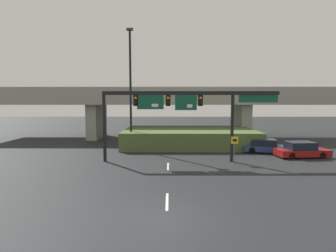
{
  "coord_description": "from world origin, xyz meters",
  "views": [
    {
      "loc": [
        0.13,
        -11.67,
        5.23
      ],
      "look_at": [
        0.0,
        9.28,
        3.28
      ],
      "focal_mm": 28.0,
      "sensor_mm": 36.0,
      "label": 1
    }
  ],
  "objects_px": {
    "parked_sedan_mid_right": "(301,150)",
    "signal_gantry": "(182,105)",
    "speed_limit_sign": "(235,146)",
    "parked_sedan_near_right": "(265,146)",
    "highway_light_pole_near": "(131,86)"
  },
  "relations": [
    {
      "from": "parked_sedan_mid_right",
      "to": "signal_gantry",
      "type": "bearing_deg",
      "value": -175.96
    },
    {
      "from": "speed_limit_sign",
      "to": "signal_gantry",
      "type": "bearing_deg",
      "value": 171.18
    },
    {
      "from": "speed_limit_sign",
      "to": "parked_sedan_near_right",
      "type": "height_order",
      "value": "speed_limit_sign"
    },
    {
      "from": "signal_gantry",
      "to": "speed_limit_sign",
      "type": "xyz_separation_m",
      "value": [
        4.42,
        -0.69,
        -3.44
      ]
    },
    {
      "from": "speed_limit_sign",
      "to": "highway_light_pole_near",
      "type": "xyz_separation_m",
      "value": [
        -9.75,
        6.84,
        5.36
      ]
    },
    {
      "from": "signal_gantry",
      "to": "parked_sedan_near_right",
      "type": "relative_size",
      "value": 3.19
    },
    {
      "from": "signal_gantry",
      "to": "parked_sedan_mid_right",
      "type": "xyz_separation_m",
      "value": [
        11.39,
        1.88,
        -4.29
      ]
    },
    {
      "from": "signal_gantry",
      "to": "speed_limit_sign",
      "type": "relative_size",
      "value": 6.46
    },
    {
      "from": "highway_light_pole_near",
      "to": "parked_sedan_near_right",
      "type": "relative_size",
      "value": 2.74
    },
    {
      "from": "signal_gantry",
      "to": "highway_light_pole_near",
      "type": "bearing_deg",
      "value": 130.89
    },
    {
      "from": "parked_sedan_mid_right",
      "to": "speed_limit_sign",
      "type": "bearing_deg",
      "value": -165.1
    },
    {
      "from": "speed_limit_sign",
      "to": "parked_sedan_near_right",
      "type": "bearing_deg",
      "value": 48.11
    },
    {
      "from": "speed_limit_sign",
      "to": "parked_sedan_mid_right",
      "type": "bearing_deg",
      "value": 20.22
    },
    {
      "from": "speed_limit_sign",
      "to": "highway_light_pole_near",
      "type": "height_order",
      "value": "highway_light_pole_near"
    },
    {
      "from": "parked_sedan_near_right",
      "to": "signal_gantry",
      "type": "bearing_deg",
      "value": -142.17
    }
  ]
}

